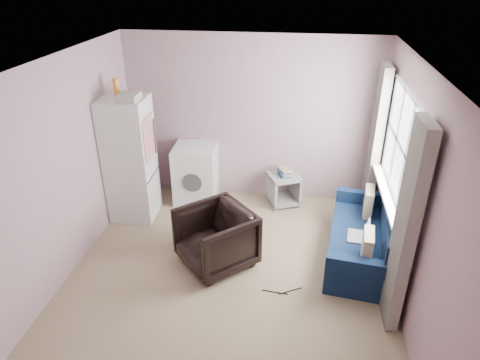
# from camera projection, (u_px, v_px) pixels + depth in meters

# --- Properties ---
(room) EXTENTS (3.84, 4.24, 2.54)m
(room) POSITION_uv_depth(u_px,v_px,m) (229.00, 184.00, 4.55)
(room) COLOR #8B785B
(room) RESTS_ON ground
(armchair) EXTENTS (1.09, 1.09, 0.82)m
(armchair) POSITION_uv_depth(u_px,v_px,m) (216.00, 236.00, 5.17)
(armchair) COLOR black
(armchair) RESTS_ON ground
(fridge) EXTENTS (0.64, 0.63, 2.01)m
(fridge) POSITION_uv_depth(u_px,v_px,m) (130.00, 159.00, 5.98)
(fridge) COLOR silver
(fridge) RESTS_ON ground
(washing_machine) EXTENTS (0.66, 0.67, 0.89)m
(washing_machine) POSITION_uv_depth(u_px,v_px,m) (196.00, 172.00, 6.58)
(washing_machine) COLOR silver
(washing_machine) RESTS_ON ground
(side_table) EXTENTS (0.57, 0.57, 0.59)m
(side_table) POSITION_uv_depth(u_px,v_px,m) (284.00, 187.00, 6.54)
(side_table) COLOR gray
(side_table) RESTS_ON ground
(sofa) EXTENTS (0.97, 1.77, 0.75)m
(sofa) POSITION_uv_depth(u_px,v_px,m) (366.00, 240.00, 5.31)
(sofa) COLOR #0D1F3E
(sofa) RESTS_ON ground
(window_dressing) EXTENTS (0.17, 2.62, 2.18)m
(window_dressing) POSITION_uv_depth(u_px,v_px,m) (388.00, 178.00, 5.00)
(window_dressing) COLOR white
(window_dressing) RESTS_ON ground
(floor_cables) EXTENTS (0.46, 0.16, 0.01)m
(floor_cables) POSITION_uv_depth(u_px,v_px,m) (283.00, 291.00, 4.88)
(floor_cables) COLOR black
(floor_cables) RESTS_ON ground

